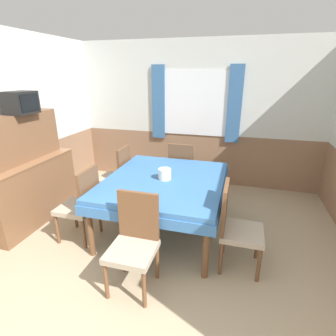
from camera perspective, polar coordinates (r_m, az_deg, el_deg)
The scene contains 11 objects.
wall_back at distance 4.94m, azimuth 6.31°, elevation 11.49°, with size 4.85×0.09×2.60m.
wall_left at distance 4.29m, azimuth -30.45°, elevation 7.41°, with size 0.05×4.18×2.60m.
dining_table at distance 3.44m, azimuth -0.71°, elevation -3.84°, with size 1.52×1.74×0.74m.
chair_right_near at distance 2.94m, azimuth 14.45°, elevation -11.94°, with size 0.44×0.44×0.97m.
chair_head_near at distance 2.65m, azimuth -7.33°, elevation -15.30°, with size 0.44×0.44×0.97m.
chair_left_near at distance 3.46m, azimuth -18.27°, elevation -7.22°, with size 0.44×0.44×0.97m.
chair_head_window at distance 4.42m, azimuth 3.11°, elevation -0.17°, with size 0.44×0.44×0.97m.
chair_left_far at distance 4.25m, azimuth -10.91°, elevation -1.40°, with size 0.44×0.44×0.97m.
sideboard at distance 4.15m, azimuth -28.21°, elevation -1.95°, with size 0.46×1.45×1.53m.
tv at distance 3.96m, azimuth -29.41°, elevation 12.28°, with size 0.29×0.37×0.28m.
vase at distance 3.36m, azimuth -0.73°, elevation -1.31°, with size 0.17×0.17×0.14m.
Camera 1 is at (0.81, -1.02, 2.03)m, focal length 28.00 mm.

